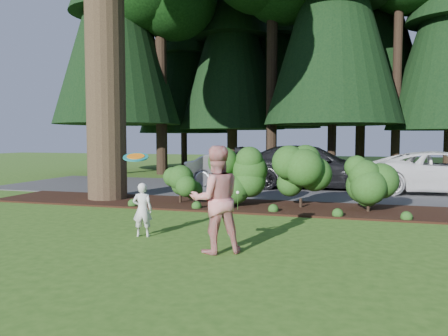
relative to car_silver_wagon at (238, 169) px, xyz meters
name	(u,v)px	position (x,y,z in m)	size (l,w,h in m)	color
ground	(210,229)	(1.47, -8.13, -0.73)	(80.00, 80.00, 0.00)	#2D5418
mulch_bed	(245,206)	(1.47, -4.88, -0.70)	(16.00, 2.50, 0.05)	black
driveway	(271,190)	(1.47, -0.63, -0.71)	(22.00, 6.00, 0.03)	#38383A
shrub_row	(271,180)	(2.24, -4.99, 0.08)	(6.53, 1.60, 1.61)	#244716
lily_cluster	(227,193)	(1.17, -5.73, -0.23)	(0.69, 0.09, 0.57)	#244716
tree_wall	(305,4)	(1.72, 8.25, 8.78)	(25.66, 12.15, 17.09)	black
car_silver_wagon	(238,169)	(0.00, 0.00, 0.00)	(1.47, 4.23, 1.39)	#A5A6AA
car_white_suv	(444,173)	(7.57, -0.20, 0.05)	(2.47, 5.37, 1.49)	white
car_dark_suv	(310,167)	(2.88, 0.21, 0.13)	(2.33, 5.73, 1.66)	black
child	(142,210)	(0.37, -9.18, -0.18)	(0.40, 0.26, 1.10)	silver
adult	(216,199)	(2.17, -9.94, 0.21)	(0.91, 0.71, 1.87)	red
frisbee	(136,157)	(0.07, -8.85, 0.88)	(0.54, 0.52, 0.22)	#177A7F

